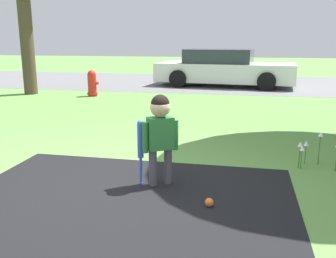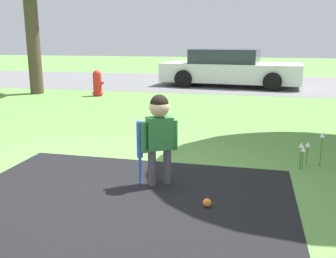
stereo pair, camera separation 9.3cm
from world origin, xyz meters
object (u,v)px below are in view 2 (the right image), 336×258
(baseball_bat, at_px, (140,143))
(fire_hydrant, at_px, (97,83))
(child, at_px, (159,127))
(sports_ball, at_px, (207,203))
(parked_car, at_px, (230,69))

(baseball_bat, bearing_deg, fire_hydrant, 117.19)
(child, xyz_separation_m, fire_hydrant, (-3.29, 5.96, -0.29))
(sports_ball, height_order, fire_hydrant, fire_hydrant)
(sports_ball, xyz_separation_m, parked_car, (-0.45, 9.57, 0.54))
(sports_ball, relative_size, fire_hydrant, 0.12)
(child, height_order, fire_hydrant, child)
(parked_car, bearing_deg, sports_ball, -81.97)
(sports_ball, bearing_deg, parked_car, 92.70)
(fire_hydrant, height_order, parked_car, parked_car)
(sports_ball, height_order, parked_car, parked_car)
(baseball_bat, relative_size, fire_hydrant, 1.00)
(baseball_bat, distance_m, sports_ball, 0.97)
(child, xyz_separation_m, baseball_bat, (-0.21, -0.05, -0.17))
(child, height_order, baseball_bat, child)
(sports_ball, bearing_deg, fire_hydrant, 121.09)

